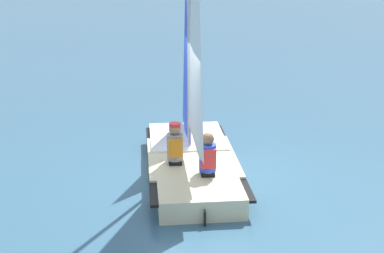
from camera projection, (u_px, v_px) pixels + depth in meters
The scene contains 4 objects.
ground_plane at pixel (192, 174), 10.45m from camera, with size 260.00×260.00×0.00m, color #38607A.
sailboat_main at pixel (192, 135), 10.16m from camera, with size 4.24×3.25×5.96m.
sailor_helm at pixel (175, 150), 9.91m from camera, with size 0.42×0.40×1.16m.
sailor_crew at pixel (208, 162), 9.41m from camera, with size 0.42×0.40×1.16m.
Camera 1 is at (9.00, 3.39, 4.19)m, focal length 50.00 mm.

